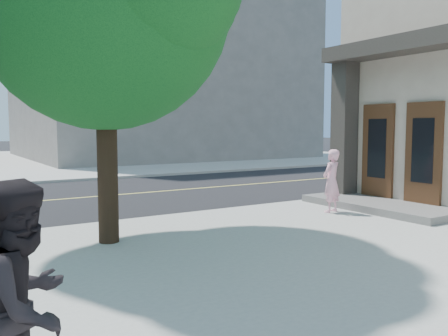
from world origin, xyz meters
TOP-DOWN VIEW (x-y plane):
  - sidewalk_ne at (13.50, 21.50)m, footprint 29.00×25.00m
  - filler_ne at (14.00, 22.00)m, footprint 18.00×16.00m
  - man_on_phone at (7.86, -1.86)m, footprint 0.64×0.51m
  - pedestrian at (0.08, -6.76)m, footprint 1.05×1.07m

SIDE VIEW (x-z plane):
  - sidewalk_ne at x=13.50m, z-range 0.00..0.12m
  - man_on_phone at x=7.86m, z-range 0.12..1.66m
  - pedestrian at x=0.08m, z-range 0.12..1.86m
  - filler_ne at x=14.00m, z-range 0.12..14.12m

